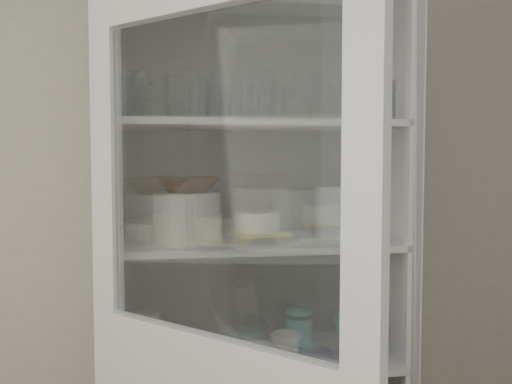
# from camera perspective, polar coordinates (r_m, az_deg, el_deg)

# --- Properties ---
(wall_back) EXTENTS (3.60, 0.02, 2.60)m
(wall_back) POSITION_cam_1_polar(r_m,az_deg,el_deg) (2.17, -6.09, -2.92)
(wall_back) COLOR beige
(wall_back) RESTS_ON ground
(pantry_cabinet) EXTENTS (1.00, 0.45, 2.10)m
(pantry_cabinet) POSITION_cam_1_polar(r_m,az_deg,el_deg) (2.10, -0.25, -13.16)
(pantry_cabinet) COLOR white
(pantry_cabinet) RESTS_ON floor
(tumbler_0) EXTENTS (0.07, 0.07, 0.13)m
(tumbler_0) POSITION_cam_1_polar(r_m,az_deg,el_deg) (1.84, -12.44, 9.16)
(tumbler_0) COLOR silver
(tumbler_0) RESTS_ON shelf_glass
(tumbler_1) EXTENTS (0.09, 0.09, 0.14)m
(tumbler_1) POSITION_cam_1_polar(r_m,az_deg,el_deg) (1.80, -12.11, 9.45)
(tumbler_1) COLOR silver
(tumbler_1) RESTS_ON shelf_glass
(tumbler_2) EXTENTS (0.08, 0.08, 0.14)m
(tumbler_2) POSITION_cam_1_polar(r_m,az_deg,el_deg) (1.78, -3.57, 9.56)
(tumbler_2) COLOR silver
(tumbler_2) RESTS_ON shelf_glass
(tumbler_3) EXTENTS (0.08, 0.08, 0.15)m
(tumbler_3) POSITION_cam_1_polar(r_m,az_deg,el_deg) (1.81, 0.92, 9.59)
(tumbler_3) COLOR silver
(tumbler_3) RESTS_ON shelf_glass
(tumbler_4) EXTENTS (0.09, 0.09, 0.14)m
(tumbler_4) POSITION_cam_1_polar(r_m,az_deg,el_deg) (1.83, 0.32, 9.43)
(tumbler_4) COLOR silver
(tumbler_4) RESTS_ON shelf_glass
(tumbler_5) EXTENTS (0.09, 0.09, 0.15)m
(tumbler_5) POSITION_cam_1_polar(r_m,az_deg,el_deg) (1.90, 8.80, 9.24)
(tumbler_5) COLOR silver
(tumbler_5) RESTS_ON shelf_glass
(tumbler_6) EXTENTS (0.07, 0.07, 0.13)m
(tumbler_6) POSITION_cam_1_polar(r_m,az_deg,el_deg) (1.93, 12.83, 8.89)
(tumbler_6) COLOR silver
(tumbler_6) RESTS_ON shelf_glass
(tumbler_7) EXTENTS (0.08, 0.08, 0.13)m
(tumbler_7) POSITION_cam_1_polar(r_m,az_deg,el_deg) (1.92, -12.26, 8.94)
(tumbler_7) COLOR silver
(tumbler_7) RESTS_ON shelf_glass
(tumbler_8) EXTENTS (0.08, 0.08, 0.15)m
(tumbler_8) POSITION_cam_1_polar(r_m,az_deg,el_deg) (1.92, -8.03, 9.21)
(tumbler_8) COLOR silver
(tumbler_8) RESTS_ON shelf_glass
(tumbler_9) EXTENTS (0.08, 0.08, 0.14)m
(tumbler_9) POSITION_cam_1_polar(r_m,az_deg,el_deg) (1.96, -5.74, 9.06)
(tumbler_9) COLOR silver
(tumbler_9) RESTS_ON shelf_glass
(tumbler_10) EXTENTS (0.09, 0.09, 0.13)m
(tumbler_10) POSITION_cam_1_polar(r_m,az_deg,el_deg) (1.94, -2.42, 9.01)
(tumbler_10) COLOR silver
(tumbler_10) RESTS_ON shelf_glass
(goblet_0) EXTENTS (0.07, 0.07, 0.15)m
(goblet_0) POSITION_cam_1_polar(r_m,az_deg,el_deg) (2.03, -10.65, 8.97)
(goblet_0) COLOR silver
(goblet_0) RESTS_ON shelf_glass
(goblet_1) EXTENTS (0.07, 0.07, 0.16)m
(goblet_1) POSITION_cam_1_polar(r_m,az_deg,el_deg) (2.05, -0.10, 9.02)
(goblet_1) COLOR silver
(goblet_1) RESTS_ON shelf_glass
(goblet_2) EXTENTS (0.07, 0.07, 0.15)m
(goblet_2) POSITION_cam_1_polar(r_m,az_deg,el_deg) (2.08, 2.79, 8.85)
(goblet_2) COLOR silver
(goblet_2) RESTS_ON shelf_glass
(goblet_3) EXTENTS (0.08, 0.08, 0.19)m
(goblet_3) POSITION_cam_1_polar(r_m,az_deg,el_deg) (2.08, 5.25, 9.37)
(goblet_3) COLOR silver
(goblet_3) RESTS_ON shelf_glass
(plate_stack_front) EXTENTS (0.23, 0.23, 0.10)m
(plate_stack_front) POSITION_cam_1_polar(r_m,az_deg,el_deg) (1.90, -6.89, -3.56)
(plate_stack_front) COLOR white
(plate_stack_front) RESTS_ON shelf_plates
(plate_stack_back) EXTENTS (0.22, 0.22, 0.06)m
(plate_stack_back) POSITION_cam_1_polar(r_m,az_deg,el_deg) (2.05, -10.05, -3.64)
(plate_stack_back) COLOR white
(plate_stack_back) RESTS_ON shelf_plates
(cream_bowl) EXTENTS (0.27, 0.27, 0.07)m
(cream_bowl) POSITION_cam_1_polar(r_m,az_deg,el_deg) (1.89, -6.91, -1.05)
(cream_bowl) COLOR silver
(cream_bowl) RESTS_ON plate_stack_front
(terracotta_bowl) EXTENTS (0.26, 0.26, 0.05)m
(terracotta_bowl) POSITION_cam_1_polar(r_m,az_deg,el_deg) (1.88, -6.92, 0.74)
(terracotta_bowl) COLOR #422110
(terracotta_bowl) RESTS_ON cream_bowl
(glass_platter) EXTENTS (0.35, 0.35, 0.02)m
(glass_platter) POSITION_cam_1_polar(r_m,az_deg,el_deg) (1.96, 0.18, -4.52)
(glass_platter) COLOR silver
(glass_platter) RESTS_ON shelf_plates
(yellow_trivet) EXTENTS (0.21, 0.21, 0.01)m
(yellow_trivet) POSITION_cam_1_polar(r_m,az_deg,el_deg) (1.95, 0.18, -4.10)
(yellow_trivet) COLOR gold
(yellow_trivet) RESTS_ON glass_platter
(white_ramekin) EXTENTS (0.20, 0.20, 0.07)m
(white_ramekin) POSITION_cam_1_polar(r_m,az_deg,el_deg) (1.95, 0.18, -2.95)
(white_ramekin) COLOR white
(white_ramekin) RESTS_ON yellow_trivet
(grey_bowl_stack) EXTENTS (0.14, 0.14, 0.18)m
(grey_bowl_stack) POSITION_cam_1_polar(r_m,az_deg,el_deg) (2.01, 7.87, -1.99)
(grey_bowl_stack) COLOR silver
(grey_bowl_stack) RESTS_ON shelf_plates
(mug_blue) EXTENTS (0.14, 0.14, 0.09)m
(mug_blue) POSITION_cam_1_polar(r_m,az_deg,el_deg) (2.09, 10.14, -14.27)
(mug_blue) COLOR #060778
(mug_blue) RESTS_ON shelf_mugs
(mug_teal) EXTENTS (0.14, 0.14, 0.11)m
(mug_teal) POSITION_cam_1_polar(r_m,az_deg,el_deg) (2.14, 9.33, -13.58)
(mug_teal) COLOR teal
(mug_teal) RESTS_ON shelf_mugs
(mug_white) EXTENTS (0.11, 0.11, 0.10)m
(mug_white) POSITION_cam_1_polar(r_m,az_deg,el_deg) (1.97, 3.02, -15.26)
(mug_white) COLOR white
(mug_white) RESTS_ON shelf_mugs
(teal_jar) EXTENTS (0.10, 0.10, 0.12)m
(teal_jar) POSITION_cam_1_polar(r_m,az_deg,el_deg) (2.14, 4.32, -13.41)
(teal_jar) COLOR teal
(teal_jar) RESTS_ON shelf_mugs
(measuring_cups) EXTENTS (0.09, 0.09, 0.04)m
(measuring_cups) POSITION_cam_1_polar(r_m,az_deg,el_deg) (1.98, -9.48, -16.12)
(measuring_cups) COLOR #ADADAD
(measuring_cups) RESTS_ON shelf_mugs
(white_canister) EXTENTS (0.13, 0.13, 0.14)m
(white_canister) POSITION_cam_1_polar(r_m,az_deg,el_deg) (2.08, -11.25, -13.62)
(white_canister) COLOR white
(white_canister) RESTS_ON shelf_mugs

